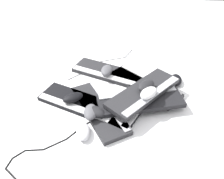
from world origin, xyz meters
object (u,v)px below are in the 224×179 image
at_px(keyboard_0, 100,109).
at_px(keyboard_6, 144,92).
at_px(keyboard_1, 134,101).
at_px(mouse_4, 95,111).
at_px(keyboard_3, 108,73).
at_px(keyboard_4, 79,103).
at_px(mouse_2, 73,98).
at_px(mouse_6, 91,112).
at_px(keyboard_5, 140,101).
at_px(mouse_5, 176,80).
at_px(mouse_7, 146,85).
at_px(mouse_3, 107,70).
at_px(mouse_0, 149,93).
at_px(keyboard_2, 144,85).
at_px(mouse_1, 83,132).

height_order(keyboard_0, keyboard_6, keyboard_6).
distance_m(keyboard_1, mouse_4, 0.24).
relative_size(keyboard_3, keyboard_4, 1.00).
relative_size(mouse_2, mouse_6, 1.00).
relative_size(keyboard_5, mouse_6, 4.23).
height_order(keyboard_0, mouse_6, mouse_6).
distance_m(keyboard_3, mouse_5, 0.41).
height_order(mouse_2, mouse_7, mouse_7).
xyz_separation_m(keyboard_6, mouse_3, (-0.21, -0.23, -0.02)).
bearing_deg(keyboard_1, mouse_5, 132.57).
bearing_deg(keyboard_6, mouse_2, -80.03).
xyz_separation_m(mouse_0, mouse_3, (-0.26, -0.25, -0.06)).
xyz_separation_m(keyboard_0, keyboard_5, (-0.06, 0.21, 0.03)).
bearing_deg(mouse_4, keyboard_5, -129.32).
relative_size(keyboard_0, keyboard_1, 0.97).
xyz_separation_m(keyboard_2, keyboard_5, (0.18, -0.02, 0.03)).
xyz_separation_m(mouse_2, mouse_6, (0.09, 0.11, 0.00)).
bearing_deg(mouse_1, mouse_0, -67.39).
height_order(mouse_2, mouse_3, same).
height_order(mouse_0, mouse_4, mouse_0).
bearing_deg(keyboard_1, mouse_3, -140.25).
bearing_deg(keyboard_0, mouse_7, 114.67).
relative_size(keyboard_2, mouse_5, 4.03).
xyz_separation_m(keyboard_2, keyboard_4, (0.20, -0.34, 0.00)).
relative_size(keyboard_4, keyboard_5, 1.00).
distance_m(keyboard_5, mouse_3, 0.33).
distance_m(keyboard_4, mouse_2, 0.05).
bearing_deg(mouse_2, mouse_4, 109.65).
distance_m(keyboard_2, mouse_2, 0.42).
bearing_deg(mouse_3, mouse_1, 174.26).
bearing_deg(keyboard_5, mouse_6, -63.07).
xyz_separation_m(keyboard_3, mouse_6, (0.40, -0.03, 0.04)).
height_order(mouse_1, mouse_5, same).
relative_size(keyboard_0, mouse_0, 4.08).
distance_m(keyboard_1, keyboard_4, 0.29).
bearing_deg(keyboard_4, mouse_5, 117.34).
relative_size(keyboard_1, keyboard_3, 1.00).
bearing_deg(mouse_3, mouse_4, 178.29).
height_order(keyboard_6, mouse_1, keyboard_6).
relative_size(mouse_2, mouse_5, 1.00).
bearing_deg(mouse_4, keyboard_1, -118.71).
bearing_deg(keyboard_6, mouse_0, 25.98).
relative_size(keyboard_6, mouse_2, 4.01).
distance_m(keyboard_2, mouse_6, 0.40).
bearing_deg(mouse_1, keyboard_5, -62.44).
relative_size(keyboard_6, mouse_6, 4.01).
distance_m(keyboard_3, mouse_3, 0.05).
height_order(keyboard_2, mouse_4, mouse_4).
distance_m(mouse_3, mouse_5, 0.42).
relative_size(keyboard_3, mouse_6, 4.23).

